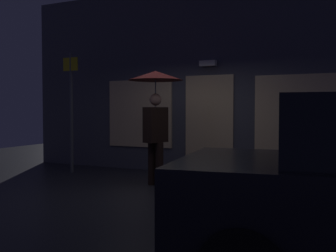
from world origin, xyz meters
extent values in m
plane|color=#26262B|center=(0.00, 0.00, 0.00)|extent=(18.00, 18.00, 0.00)
cube|color=#4C4C56|center=(0.00, 2.35, 2.13)|extent=(9.56, 0.30, 4.26)
cube|color=#F9D199|center=(0.00, 2.18, 1.10)|extent=(1.10, 0.04, 2.20)
cube|color=#F9D199|center=(-1.75, 2.18, 1.35)|extent=(1.68, 0.04, 1.60)
cube|color=#F9D199|center=(1.86, 2.18, 1.35)|extent=(1.68, 0.04, 1.60)
cube|color=white|center=(0.00, 2.10, 2.45)|extent=(0.36, 0.16, 0.12)
cylinder|color=black|center=(-0.42, 0.55, 0.41)|extent=(0.15, 0.15, 0.82)
cylinder|color=black|center=(-0.61, 0.61, 0.41)|extent=(0.15, 0.15, 0.82)
cube|color=black|center=(-0.52, 0.58, 1.16)|extent=(0.36, 0.51, 0.67)
cube|color=silver|center=(-0.64, 0.54, 1.16)|extent=(0.06, 0.14, 0.53)
cube|color=red|center=(-0.64, 0.54, 1.14)|extent=(0.04, 0.05, 0.43)
sphere|color=tan|center=(-0.52, 0.58, 1.63)|extent=(0.23, 0.23, 0.23)
cylinder|color=slate|center=(-0.52, 0.58, 1.68)|extent=(0.02, 0.02, 0.98)
cone|color=#4C0C0C|center=(-0.52, 0.58, 2.08)|extent=(1.04, 1.04, 0.18)
cylinder|color=black|center=(1.93, -1.78, 0.32)|extent=(0.66, 0.30, 0.64)
cylinder|color=#595B60|center=(-2.96, 1.15, 1.36)|extent=(0.07, 0.07, 2.73)
cube|color=gold|center=(-2.96, 1.13, 2.48)|extent=(0.40, 0.02, 0.30)
cylinder|color=#B2A899|center=(1.33, 1.20, 0.25)|extent=(0.21, 0.21, 0.49)
camera|label=1|loc=(2.77, -5.98, 1.44)|focal=41.52mm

